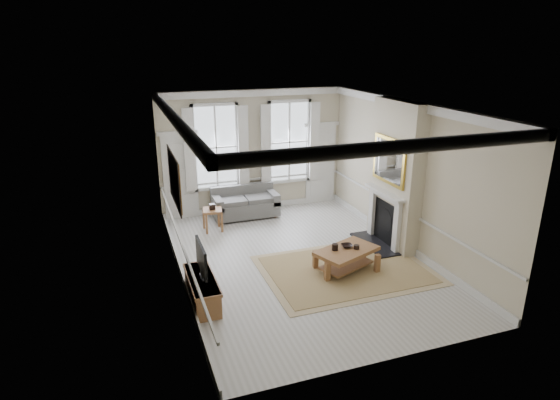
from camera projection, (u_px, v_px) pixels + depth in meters
name	position (u px, v px, depth m)	size (l,w,h in m)	color
floor	(300.00, 261.00, 10.35)	(7.20, 7.20, 0.00)	#B7B5AD
ceiling	(302.00, 106.00, 9.25)	(7.20, 7.20, 0.00)	white
back_wall	(253.00, 151.00, 13.01)	(5.20, 5.20, 0.00)	beige
left_wall	(175.00, 201.00, 8.98)	(7.20, 7.20, 0.00)	beige
right_wall	(407.00, 176.00, 10.61)	(7.20, 7.20, 0.00)	beige
window_left	(216.00, 147.00, 12.57)	(1.26, 0.20, 2.20)	#B2BCC6
window_right	(289.00, 142.00, 13.23)	(1.26, 0.20, 2.20)	#B2BCC6
door_left	(180.00, 177.00, 12.51)	(0.90, 0.08, 2.30)	silver
door_right	(320.00, 165.00, 13.79)	(0.90, 0.08, 2.30)	silver
painting	(174.00, 179.00, 9.15)	(0.05, 1.66, 1.06)	#A0721B
chimney_breast	(396.00, 175.00, 10.73)	(0.35, 1.70, 3.38)	beige
hearth	(375.00, 244.00, 11.14)	(0.55, 1.50, 0.05)	black
fireplace	(384.00, 215.00, 10.98)	(0.21, 1.45, 1.33)	silver
mirror	(389.00, 161.00, 10.55)	(0.06, 1.26, 1.06)	gold
sofa	(245.00, 204.00, 12.88)	(1.77, 0.86, 0.84)	#5C5C59
side_table	(212.00, 213.00, 11.87)	(0.54, 0.54, 0.57)	brown
rug	(346.00, 270.00, 9.92)	(3.50, 2.60, 0.02)	tan
coffee_table	(347.00, 253.00, 9.79)	(1.50, 1.19, 0.49)	brown
ceramic_pot_a	(335.00, 247.00, 9.71)	(0.13, 0.13, 0.13)	black
ceramic_pot_b	(357.00, 247.00, 9.77)	(0.12, 0.12, 0.09)	black
bowl	(347.00, 246.00, 9.86)	(0.24, 0.24, 0.06)	black
tv_stand	(202.00, 290.00, 8.65)	(0.44, 1.38, 0.49)	brown
tv	(202.00, 258.00, 8.45)	(0.08, 0.90, 0.68)	black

